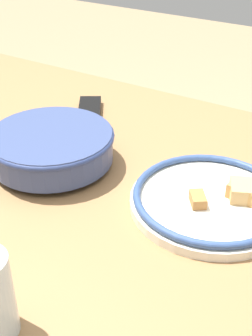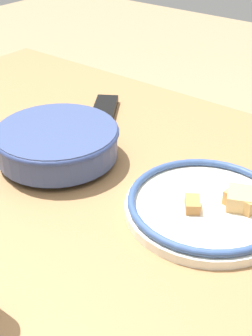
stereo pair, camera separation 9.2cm
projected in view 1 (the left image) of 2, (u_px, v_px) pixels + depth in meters
dining_table at (88, 226)px, 0.94m from camera, size 1.56×1.08×0.74m
noodle_bowl at (52, 146)px, 0.98m from camera, size 0.27×0.27×0.08m
food_plate at (212, 200)px, 0.87m from camera, size 0.30×0.30×0.05m
tv_remote at (89, 113)px, 1.20m from camera, size 0.14×0.17×0.02m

